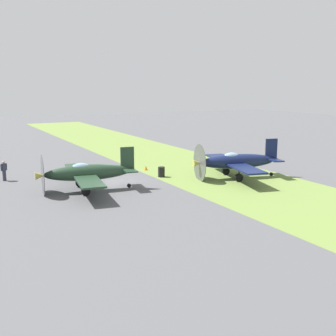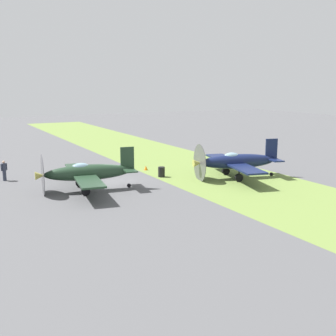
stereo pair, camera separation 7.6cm
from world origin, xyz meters
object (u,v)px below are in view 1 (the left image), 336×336
Objects in this scene: airplane_wingman at (236,161)px; runway_marker_cone at (146,168)px; airplane_lead at (87,173)px; ground_crew_chief at (4,170)px; fuel_drum at (161,172)px.

airplane_wingman reaches higher than runway_marker_cone.
runway_marker_cone is at bearing -46.16° from airplane_lead.
airplane_wingman is (-1.56, -13.02, 0.04)m from airplane_lead.
airplane_wingman is 19.98m from ground_crew_chief.
airplane_wingman is 8.93m from runway_marker_cone.
airplane_wingman is 11.06× the size of fuel_drum.
airplane_lead reaches higher than runway_marker_cone.
ground_crew_chief is (6.80, 5.12, -0.52)m from airplane_lead.
runway_marker_cone is at bearing -1.47° from fuel_drum.
airplane_lead reaches higher than fuel_drum.
ground_crew_chief is at bearing 68.74° from fuel_drum.
fuel_drum reaches higher than runway_marker_cone.
airplane_wingman is 6.64m from fuel_drum.
runway_marker_cone is (-1.43, -12.66, -0.69)m from ground_crew_chief.
fuel_drum is (-4.89, -12.57, -0.46)m from ground_crew_chief.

